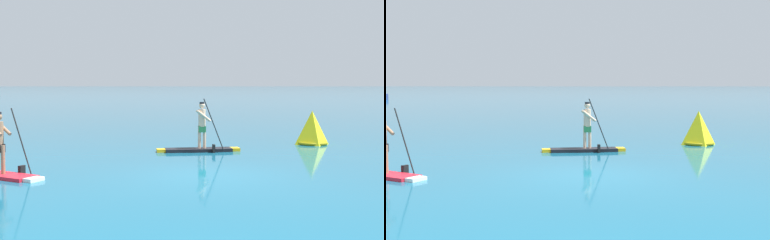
% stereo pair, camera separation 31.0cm
% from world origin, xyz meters
% --- Properties ---
extents(ground, '(440.00, 440.00, 0.00)m').
position_xyz_m(ground, '(0.00, 0.00, 0.00)').
color(ground, '#145B7A').
extents(paddleboarder_mid_center, '(3.04, 1.05, 1.95)m').
position_xyz_m(paddleboarder_mid_center, '(-0.23, 5.03, 0.37)').
color(paddleboarder_mid_center, black).
rests_on(paddleboarder_mid_center, ground).
extents(race_marker_buoy, '(1.24, 1.24, 1.35)m').
position_xyz_m(race_marker_buoy, '(4.26, 7.31, 0.60)').
color(race_marker_buoy, yellow).
rests_on(race_marker_buoy, ground).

